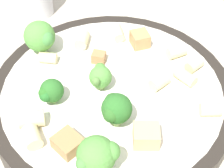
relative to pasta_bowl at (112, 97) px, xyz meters
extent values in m
plane|color=#BCB29E|center=(0.00, 0.00, -0.02)|extent=(2.00, 2.00, 0.00)
cylinder|color=#28231E|center=(0.00, 0.00, 0.00)|extent=(0.28, 0.28, 0.03)
cylinder|color=silver|center=(0.00, 0.00, 0.01)|extent=(0.26, 0.26, 0.01)
torus|color=#28231E|center=(0.00, 0.00, 0.01)|extent=(0.28, 0.28, 0.00)
cylinder|color=#9EC175|center=(-0.09, 0.06, 0.02)|extent=(0.01, 0.01, 0.02)
sphere|color=#569942|center=(-0.09, 0.06, 0.04)|extent=(0.04, 0.04, 0.04)
sphere|color=#4E8740|center=(-0.09, 0.07, 0.04)|extent=(0.01, 0.01, 0.01)
sphere|color=#549941|center=(-0.09, 0.05, 0.04)|extent=(0.02, 0.02, 0.02)
cylinder|color=#9EC175|center=(-0.05, 0.02, 0.02)|extent=(0.01, 0.01, 0.01)
sphere|color=#2D6B28|center=(-0.05, 0.02, 0.04)|extent=(0.03, 0.03, 0.03)
sphere|color=#2F6325|center=(-0.05, 0.02, 0.04)|extent=(0.02, 0.02, 0.02)
sphere|color=#2D6425|center=(-0.04, 0.02, 0.04)|extent=(0.02, 0.02, 0.02)
sphere|color=#276827|center=(-0.05, 0.02, 0.04)|extent=(0.01, 0.01, 0.01)
cylinder|color=#93B766|center=(0.01, 0.07, 0.02)|extent=(0.01, 0.01, 0.01)
sphere|color=#2D6B28|center=(0.01, 0.07, 0.03)|extent=(0.03, 0.03, 0.03)
sphere|color=#2D6724|center=(0.02, 0.07, 0.03)|extent=(0.01, 0.01, 0.01)
sphere|color=#286D2A|center=(0.01, 0.07, 0.03)|extent=(0.01, 0.01, 0.01)
sphere|color=#2B6A24|center=(0.01, 0.08, 0.03)|extent=(0.01, 0.01, 0.01)
cylinder|color=#84AD60|center=(0.01, 0.01, 0.02)|extent=(0.01, 0.01, 0.01)
sphere|color=#569942|center=(0.01, 0.01, 0.03)|extent=(0.03, 0.03, 0.03)
sphere|color=#51903B|center=(0.02, 0.01, 0.04)|extent=(0.01, 0.01, 0.01)
sphere|color=#588540|center=(0.00, 0.02, 0.04)|extent=(0.01, 0.01, 0.01)
cylinder|color=#9EC175|center=(0.10, 0.05, 0.02)|extent=(0.01, 0.01, 0.01)
sphere|color=#569942|center=(0.10, 0.05, 0.04)|extent=(0.04, 0.04, 0.04)
sphere|color=#4B9045|center=(0.09, 0.05, 0.04)|extent=(0.02, 0.02, 0.02)
sphere|color=#599041|center=(0.11, 0.05, 0.04)|extent=(0.02, 0.02, 0.02)
cylinder|color=beige|center=(0.02, -0.10, 0.02)|extent=(0.02, 0.02, 0.01)
cylinder|color=beige|center=(-0.03, 0.10, 0.02)|extent=(0.02, 0.02, 0.02)
cylinder|color=beige|center=(0.09, 0.00, 0.02)|extent=(0.03, 0.03, 0.02)
cylinder|color=beige|center=(-0.02, -0.08, 0.02)|extent=(0.03, 0.02, 0.01)
cylinder|color=beige|center=(0.08, -0.05, 0.02)|extent=(0.03, 0.02, 0.01)
cylinder|color=beige|center=(-0.01, 0.10, 0.02)|extent=(0.02, 0.03, 0.02)
cylinder|color=beige|center=(-0.08, -0.08, 0.02)|extent=(0.02, 0.03, 0.01)
cylinder|color=beige|center=(0.08, 0.05, 0.02)|extent=(0.02, 0.03, 0.01)
cylinder|color=beige|center=(-0.01, -0.10, 0.02)|extent=(0.02, 0.02, 0.01)
cylinder|color=beige|center=(-0.02, -0.05, 0.02)|extent=(0.02, 0.03, 0.01)
cube|color=#A87A4C|center=(0.05, -0.01, 0.02)|extent=(0.02, 0.02, 0.01)
cube|color=tan|center=(-0.08, 0.00, 0.02)|extent=(0.03, 0.03, 0.02)
cube|color=#A87A4C|center=(-0.05, 0.07, 0.02)|extent=(0.03, 0.03, 0.02)
cube|color=tan|center=(0.06, -0.07, 0.02)|extent=(0.03, 0.02, 0.02)
camera|label=1|loc=(-0.26, 0.13, 0.33)|focal=60.00mm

